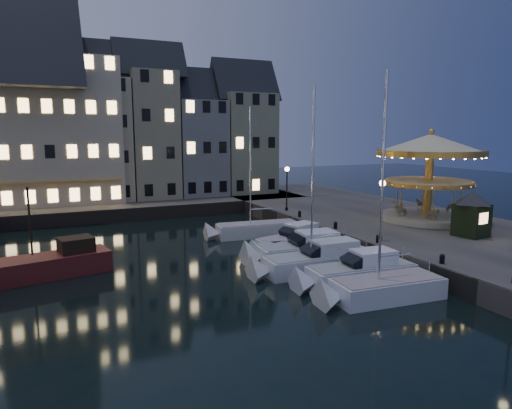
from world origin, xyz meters
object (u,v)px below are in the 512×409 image
motorboat_b (355,274)px  carousel (430,160)px  motorboat_e (290,243)px  streetlamp_b (382,201)px  bollard_b (378,238)px  motorboat_d (301,251)px  ticket_kiosk (472,206)px  bollard_d (300,214)px  streetlamp_c (287,182)px  motorboat_a (378,290)px  streetlamp_d (429,184)px  red_fishing_boat (54,265)px  bollard_c (335,225)px  motorboat_c (316,262)px  motorboat_f (252,230)px  bollard_a (442,258)px

motorboat_b → carousel: bearing=31.2°
motorboat_e → motorboat_b: bearing=-92.0°
streetlamp_b → bollard_b: (-0.60, -0.50, -2.41)m
motorboat_d → ticket_kiosk: size_ratio=2.17×
bollard_b → motorboat_e: 6.40m
streetlamp_b → bollard_d: (-0.60, 10.00, -2.41)m
streetlamp_c → bollard_d: size_ratio=7.32×
motorboat_b → motorboat_e: same height
streetlamp_c → ticket_kiosk: bearing=-66.2°
bollard_b → motorboat_e: (-4.06, 4.84, -0.96)m
bollard_d → motorboat_e: motorboat_e is taller
bollard_d → motorboat_b: bearing=-107.4°
bollard_b → motorboat_a: size_ratio=0.05×
streetlamp_d → motorboat_a: (-16.67, -13.36, -3.48)m
streetlamp_b → red_fishing_boat: (-20.53, 5.20, -3.33)m
red_fishing_boat → carousel: (29.04, -0.91, 5.66)m
bollard_c → motorboat_a: size_ratio=0.05×
motorboat_e → streetlamp_b: bearing=-42.9°
motorboat_c → motorboat_a: bearing=-86.2°
bollard_b → motorboat_d: (-4.61, 2.36, -0.96)m
motorboat_d → motorboat_b: bearing=-87.4°
motorboat_b → carousel: size_ratio=0.84×
bollard_d → streetlamp_b: bearing=-86.6°
motorboat_c → streetlamp_d: bearing=24.9°
bollard_b → carousel: carousel is taller
red_fishing_boat → carousel: carousel is taller
streetlamp_d → bollard_c: 12.40m
motorboat_f → ticket_kiosk: (11.99, -11.57, 2.93)m
bollard_b → motorboat_c: (-5.13, -0.39, -0.92)m
carousel → motorboat_e: bearing=179.8°
bollard_c → motorboat_d: motorboat_d is taller
red_fishing_boat → bollard_b: bearing=-16.0°
bollard_b → motorboat_d: motorboat_d is taller
streetlamp_b → ticket_kiosk: streetlamp_b is taller
streetlamp_c → motorboat_e: bearing=-117.0°
motorboat_a → motorboat_d: size_ratio=1.47×
motorboat_d → motorboat_e: 2.54m
streetlamp_d → ticket_kiosk: size_ratio=1.15×
streetlamp_b → bollard_d: size_ratio=7.32×
motorboat_f → carousel: bearing=-22.1°
motorboat_a → bollard_a: bearing=4.3°
motorboat_e → bollard_b: bearing=-50.0°
ticket_kiosk → red_fishing_boat: bearing=165.8°
motorboat_a → bollard_d: bearing=73.7°
bollard_b → motorboat_c: 5.23m
streetlamp_c → motorboat_f: size_ratio=0.39×
streetlamp_c → streetlamp_d: size_ratio=1.00×
ticket_kiosk → motorboat_f: bearing=136.0°
bollard_b → ticket_kiosk: (7.31, -1.18, 1.86)m
streetlamp_b → bollard_b: streetlamp_b is taller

